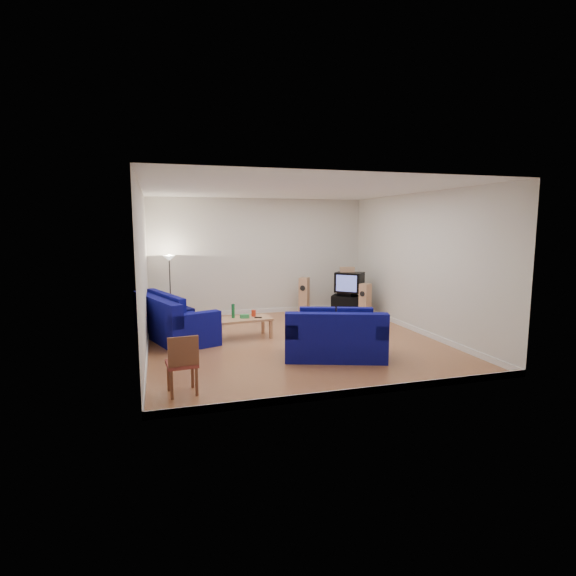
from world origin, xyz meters
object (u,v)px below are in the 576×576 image
object	(u,v)px
television	(349,282)
coffee_table	(243,321)
sofa_loveseat	(335,340)
tv_stand	(349,306)
sofa_three_seat	(172,322)

from	to	relation	value
television	coffee_table	bearing A→B (deg)	-112.35
sofa_loveseat	tv_stand	world-z (taller)	sofa_loveseat
sofa_three_seat	coffee_table	bearing A→B (deg)	54.22
coffee_table	television	world-z (taller)	television
sofa_three_seat	television	xyz separation A→B (m)	(4.73, 1.14, 0.58)
coffee_table	television	distance (m)	3.64
television	sofa_three_seat	bearing A→B (deg)	-124.80
sofa_three_seat	coffee_table	size ratio (longest dim) A/B	2.05
sofa_loveseat	tv_stand	bearing A→B (deg)	81.19
sofa_loveseat	television	bearing A→B (deg)	81.19
coffee_table	sofa_three_seat	bearing A→B (deg)	163.60
sofa_three_seat	coffee_table	world-z (taller)	sofa_three_seat
sofa_three_seat	sofa_loveseat	xyz separation A→B (m)	(2.88, -2.39, -0.00)
coffee_table	sofa_loveseat	bearing A→B (deg)	-54.51
sofa_three_seat	sofa_loveseat	size ratio (longest dim) A/B	1.28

